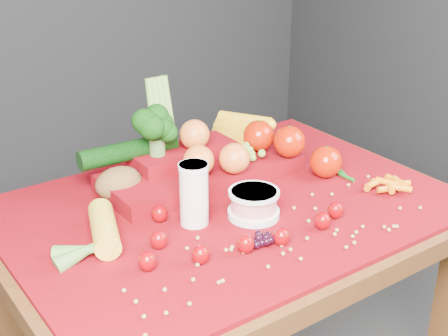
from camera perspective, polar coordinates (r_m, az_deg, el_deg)
table at (r=1.56m, az=0.43°, el=-6.78°), size 1.10×0.80×0.75m
red_cloth at (r=1.51m, az=0.44°, el=-3.50°), size 1.05×0.75×0.01m
milk_glass at (r=1.39m, az=-2.77°, el=-2.21°), size 0.07×0.07×0.15m
yogurt_bowl at (r=1.44m, az=2.74°, el=-3.19°), size 0.12×0.12×0.07m
strawberry_scatter at (r=1.34m, az=-0.45°, el=-6.04°), size 0.54×0.28×0.05m
dark_grape_cluster at (r=1.34m, az=3.30°, el=-6.59°), size 0.06×0.05×0.03m
soybean_scatter at (r=1.37m, az=5.35°, el=-6.26°), size 0.84×0.24×0.01m
corn_ear at (r=1.34m, az=-11.94°, el=-6.74°), size 0.23×0.26×0.06m
potato at (r=1.54m, az=-9.60°, el=-1.38°), size 0.12×0.09×0.08m
baby_carrot_pile at (r=1.62m, az=14.67°, el=-1.54°), size 0.17×0.17×0.03m
green_bean_pile at (r=1.71m, az=10.02°, el=-0.16°), size 0.14×0.12×0.01m
produce_mound at (r=1.62m, az=-1.26°, el=1.09°), size 0.61×0.36×0.27m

